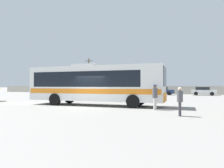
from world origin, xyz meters
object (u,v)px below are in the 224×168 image
coach_bus_white_orange (94,83)px  roadside_tree_left (111,75)px  parked_car_second_grey (126,90)px  parked_car_third_dark_blue (161,91)px  roadside_tree_midleft (149,74)px  parked_car_rightmost_white (203,91)px  passenger_waiting_on_apron (180,100)px  attendant_by_bus_door (155,96)px  parked_car_leftmost_black (100,90)px  utility_pole_near (89,75)px

coach_bus_white_orange → roadside_tree_left: size_ratio=1.91×
parked_car_second_grey → parked_car_third_dark_blue: (6.82, 0.14, -0.02)m
roadside_tree_midleft → roadside_tree_left: bearing=155.7°
coach_bus_white_orange → parked_car_rightmost_white: (9.89, 23.57, -1.16)m
parked_car_second_grey → roadside_tree_midleft: (3.21, 6.89, 3.39)m
passenger_waiting_on_apron → roadside_tree_midleft: size_ratio=0.28×
parked_car_third_dark_blue → parked_car_rightmost_white: parked_car_third_dark_blue is taller
passenger_waiting_on_apron → parked_car_second_grey: size_ratio=0.37×
parked_car_second_grey → attendant_by_bus_door: bearing=-68.4°
passenger_waiting_on_apron → parked_car_leftmost_black: 32.34m
parked_car_second_grey → parked_car_rightmost_white: size_ratio=1.07×
utility_pole_near → passenger_waiting_on_apron: bearing=-55.6°
roadside_tree_left → parked_car_second_grey: bearing=-57.3°
utility_pole_near → roadside_tree_left: size_ratio=1.33×
passenger_waiting_on_apron → parked_car_second_grey: (-11.53, 27.04, -0.12)m
parked_car_leftmost_black → parked_car_second_grey: parked_car_second_grey is taller
parked_car_second_grey → utility_pole_near: utility_pole_near is taller
parked_car_rightmost_white → roadside_tree_left: 24.45m
coach_bus_white_orange → utility_pole_near: utility_pole_near is taller
parked_car_third_dark_blue → parked_car_leftmost_black: bearing=179.2°
coach_bus_white_orange → roadside_tree_midleft: bearing=91.7°
parked_car_leftmost_black → utility_pole_near: 9.13m
attendant_by_bus_door → roadside_tree_midleft: (-6.50, 31.37, 3.18)m
coach_bus_white_orange → passenger_waiting_on_apron: size_ratio=7.28×
parked_car_third_dark_blue → parked_car_second_grey: bearing=-178.8°
parked_car_rightmost_white → utility_pole_near: (-25.40, 5.76, 3.57)m
attendant_by_bus_door → passenger_waiting_on_apron: bearing=-54.5°
coach_bus_white_orange → roadside_tree_left: 36.57m
roadside_tree_midleft → parked_car_rightmost_white: bearing=-29.8°
parked_car_rightmost_white → roadside_tree_left: bearing=152.9°
passenger_waiting_on_apron → roadside_tree_left: bearing=116.2°
coach_bus_white_orange → passenger_waiting_on_apron: 8.60m
attendant_by_bus_door → parked_car_third_dark_blue: 24.79m
parked_car_second_grey → roadside_tree_midleft: size_ratio=0.76×
parked_car_second_grey → roadside_tree_midleft: roadside_tree_midleft is taller
attendant_by_bus_door → parked_car_second_grey: attendant_by_bus_door is taller
utility_pole_near → parked_car_leftmost_black: bearing=-47.1°
utility_pole_near → coach_bus_white_orange: bearing=-62.1°
attendant_by_bus_door → utility_pole_near: (-21.12, 30.96, 3.33)m
attendant_by_bus_door → parked_car_third_dark_blue: bearing=96.7°
coach_bus_white_orange → parked_car_rightmost_white: bearing=67.2°
utility_pole_near → roadside_tree_left: bearing=53.4°
attendant_by_bus_door → passenger_waiting_on_apron: size_ratio=1.08×
utility_pole_near → roadside_tree_midleft: (14.63, 0.41, -0.15)m
parked_car_leftmost_black → parked_car_third_dark_blue: parked_car_third_dark_blue is taller
parked_car_third_dark_blue → roadside_tree_midleft: (-3.62, 6.75, 3.41)m
roadside_tree_midleft → parked_car_leftmost_black: bearing=-143.6°
passenger_waiting_on_apron → parked_car_third_dark_blue: passenger_waiting_on_apron is taller
passenger_waiting_on_apron → coach_bus_white_orange: bearing=150.6°
roadside_tree_midleft → coach_bus_white_orange: bearing=-88.3°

